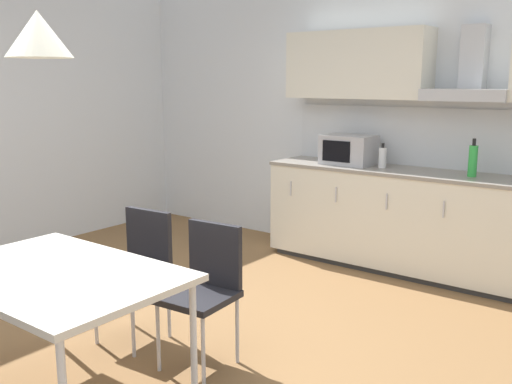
# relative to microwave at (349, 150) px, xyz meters

# --- Properties ---
(ground_plane) EXTENTS (8.53, 8.57, 0.02)m
(ground_plane) POSITION_rel_microwave_xyz_m (0.02, -2.56, -1.08)
(ground_plane) COLOR brown
(wall_back) EXTENTS (6.82, 0.10, 2.87)m
(wall_back) POSITION_rel_microwave_xyz_m (0.02, 0.35, 0.36)
(wall_back) COLOR silver
(wall_back) RESTS_ON ground_plane
(kitchen_counter) EXTENTS (3.52, 0.62, 0.93)m
(kitchen_counter) POSITION_rel_microwave_xyz_m (1.05, 0.00, -0.60)
(kitchen_counter) COLOR #333333
(kitchen_counter) RESTS_ON ground_plane
(backsplash_tile) EXTENTS (3.50, 0.02, 0.55)m
(backsplash_tile) POSITION_rel_microwave_xyz_m (1.05, 0.29, 0.13)
(backsplash_tile) COLOR silver
(backsplash_tile) RESTS_ON kitchen_counter
(upper_wall_cabinets) EXTENTS (3.50, 0.40, 0.63)m
(upper_wall_cabinets) POSITION_rel_microwave_xyz_m (1.05, 0.13, 0.79)
(upper_wall_cabinets) COLOR silver
(microwave) EXTENTS (0.48, 0.35, 0.28)m
(microwave) POSITION_rel_microwave_xyz_m (0.00, 0.00, 0.00)
(microwave) COLOR #ADADB2
(microwave) RESTS_ON kitchen_counter
(bottle_green) EXTENTS (0.07, 0.07, 0.32)m
(bottle_green) POSITION_rel_microwave_xyz_m (1.16, -0.01, -0.00)
(bottle_green) COLOR green
(bottle_green) RESTS_ON kitchen_counter
(bottle_white) EXTENTS (0.07, 0.07, 0.23)m
(bottle_white) POSITION_rel_microwave_xyz_m (0.35, -0.00, -0.04)
(bottle_white) COLOR white
(bottle_white) RESTS_ON kitchen_counter
(dining_table) EXTENTS (1.33, 0.90, 0.76)m
(dining_table) POSITION_rel_microwave_xyz_m (0.04, -3.24, -0.37)
(dining_table) COLOR silver
(dining_table) RESTS_ON ground_plane
(chair_far_left) EXTENTS (0.43, 0.43, 0.87)m
(chair_far_left) POSITION_rel_microwave_xyz_m (-0.27, -2.41, -0.54)
(chair_far_left) COLOR black
(chair_far_left) RESTS_ON ground_plane
(chair_far_right) EXTENTS (0.43, 0.43, 0.87)m
(chair_far_right) POSITION_rel_microwave_xyz_m (0.33, -2.41, -0.54)
(chair_far_right) COLOR black
(chair_far_right) RESTS_ON ground_plane
(pendant_lamp) EXTENTS (0.32, 0.32, 0.22)m
(pendant_lamp) POSITION_rel_microwave_xyz_m (0.04, -3.24, 0.87)
(pendant_lamp) COLOR silver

